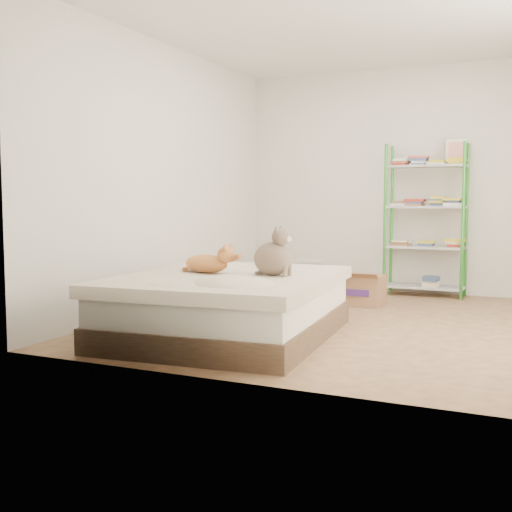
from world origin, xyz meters
The scene contains 7 objects.
room centered at (0.00, 0.00, 1.30)m, with size 3.81×4.21×2.61m.
bed centered at (-0.70, -0.99, 0.25)m, with size 1.71×2.07×0.50m.
orange_cat centered at (-0.91, -0.97, 0.59)m, with size 0.46×0.25×0.19m, color #F0944E, non-canonical shape.
grey_cat centered at (-0.36, -0.91, 0.68)m, with size 0.27×0.33×0.37m, color #89715F, non-canonical shape.
shelf_unit centered at (0.31, 1.88, 0.91)m, with size 0.88×0.36×1.74m.
cardboard_box centered at (-0.17, 0.96, 0.16)m, with size 0.45×0.43×0.36m.
white_bin centered at (-0.99, 1.66, 0.19)m, with size 0.40×0.37×0.38m.
Camera 1 is at (1.59, -5.42, 1.08)m, focal length 45.00 mm.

